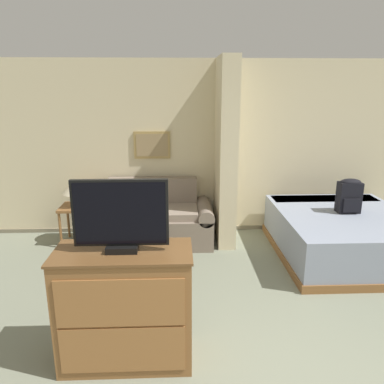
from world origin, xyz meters
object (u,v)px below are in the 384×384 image
at_px(table_lamp, 75,188).
at_px(backpack, 349,195).
at_px(coffee_table, 140,245).
at_px(tv, 121,217).
at_px(couch, 152,220).
at_px(tv_dresser, 126,307).
at_px(bed, 343,234).

distance_m(table_lamp, backpack, 3.75).
relative_size(coffee_table, tv, 0.86).
bearing_deg(couch, tv, -91.32).
bearing_deg(couch, tv_dresser, -91.31).
xyz_separation_m(coffee_table, tv_dresser, (0.03, -1.58, 0.15)).
relative_size(coffee_table, bed, 0.32).
relative_size(couch, table_lamp, 4.41).
bearing_deg(tv, couch, 88.68).
distance_m(couch, backpack, 2.73).
height_order(table_lamp, backpack, backpack).
bearing_deg(couch, bed, -12.86).
bearing_deg(couch, backpack, -11.46).
distance_m(couch, tv, 2.68).
bearing_deg(backpack, table_lamp, 171.85).
distance_m(table_lamp, tv_dresser, 2.73).
height_order(couch, table_lamp, table_lamp).
relative_size(tv, backpack, 1.57).
xyz_separation_m(coffee_table, tv, (0.03, -1.58, 0.92)).
bearing_deg(backpack, coffee_table, -171.77).
xyz_separation_m(couch, backpack, (2.63, -0.53, 0.50)).
bearing_deg(coffee_table, backpack, 8.23).
distance_m(coffee_table, tv_dresser, 1.59).
xyz_separation_m(couch, table_lamp, (-1.08, -0.00, 0.51)).
height_order(table_lamp, tv_dresser, tv_dresser).
height_order(couch, backpack, backpack).
relative_size(coffee_table, tv_dresser, 0.58).
relative_size(couch, tv, 2.43).
bearing_deg(bed, backpack, 44.11).
bearing_deg(tv_dresser, bed, 36.09).
distance_m(coffee_table, table_lamp, 1.44).
bearing_deg(tv_dresser, couch, 88.69).
height_order(tv, bed, tv).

